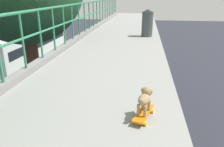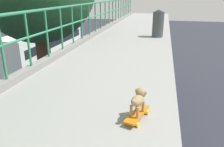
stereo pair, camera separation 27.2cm
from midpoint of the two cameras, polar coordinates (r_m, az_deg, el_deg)
car_black_fifth at (r=13.22m, az=-24.70°, el=-9.37°), size 1.89×4.07×1.33m
city_bus at (r=22.30m, az=-20.43°, el=6.43°), size 2.63×11.76×3.52m
toy_skateboard at (r=2.81m, az=5.25°, el=-10.14°), size 0.27×0.52×0.08m
small_dog at (r=2.72m, az=5.59°, el=-6.17°), size 0.20×0.33×0.31m
litter_bin at (r=8.15m, az=8.06°, el=12.72°), size 0.40×0.40×0.94m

